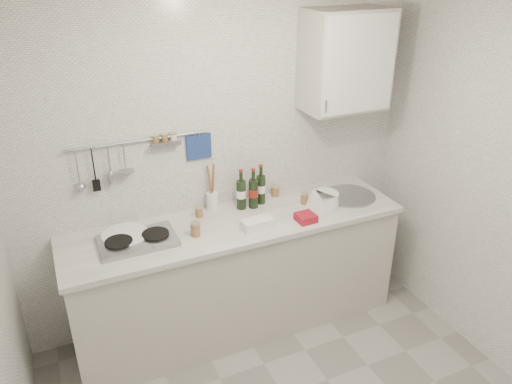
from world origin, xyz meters
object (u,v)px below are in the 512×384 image
utensil_crock (212,199)px  wall_cabinet (346,60)px  plate_stack_sink (324,200)px  plate_stack_hob (125,237)px  wine_bottles (252,187)px

utensil_crock → wall_cabinet: bearing=-6.8°
wall_cabinet → utensil_crock: 1.37m
wall_cabinet → plate_stack_sink: wall_cabinet is taller
plate_stack_hob → plate_stack_sink: 1.47m
plate_stack_sink → wine_bottles: wine_bottles is taller
wall_cabinet → plate_stack_hob: wall_cabinet is taller
wine_bottles → utensil_crock: utensil_crock is taller
wall_cabinet → utensil_crock: wall_cabinet is taller
plate_stack_hob → wine_bottles: size_ratio=1.05×
wine_bottles → utensil_crock: size_ratio=0.84×
utensil_crock → plate_stack_sink: bearing=-19.6°
plate_stack_hob → wine_bottles: (0.96, 0.09, 0.13)m
utensil_crock → plate_stack_hob: bearing=-166.6°
wine_bottles → utensil_crock: (-0.29, 0.07, -0.07)m
wall_cabinet → plate_stack_hob: size_ratio=2.15×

